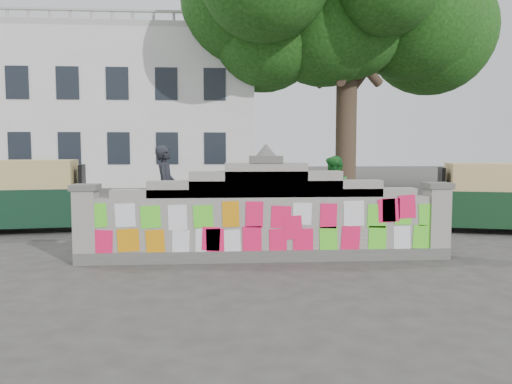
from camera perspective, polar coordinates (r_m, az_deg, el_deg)
ground at (r=8.69m, az=1.13°, el=-7.79°), size 100.00×100.00×0.00m
parapet_wall at (r=8.56m, az=1.14°, el=-2.89°), size 6.48×0.44×2.01m
building at (r=31.13m, az=-15.89°, el=8.51°), size 16.00×10.00×8.90m
shade_tree at (r=28.20m, az=10.45°, el=19.18°), size 12.00×10.00×12.00m
cyclist_bike at (r=10.64m, az=-10.24°, el=-2.74°), size 1.99×0.77×1.03m
cyclist_rider at (r=10.60m, az=-10.27°, el=-0.82°), size 0.44×0.65×1.74m
pedestrian at (r=11.18m, az=8.84°, el=-0.43°), size 0.70×0.88×1.77m
rickshaw_left at (r=12.84m, az=-24.82°, el=-0.25°), size 3.09×1.74×1.67m
rickshaw_right at (r=12.90m, az=25.69°, el=-0.44°), size 2.96×1.97×1.59m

